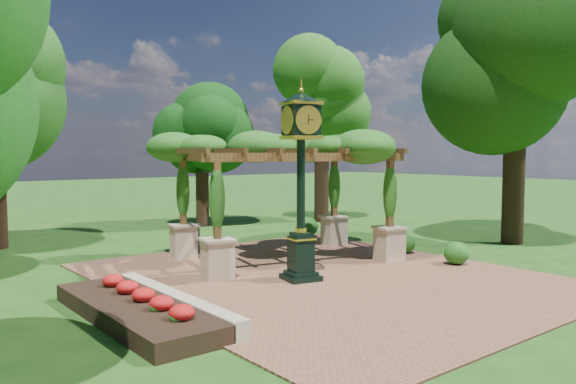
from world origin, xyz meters
TOP-DOWN VIEW (x-y plane):
  - ground at (0.00, 0.00)m, footprint 120.00×120.00m
  - brick_plaza at (0.00, 1.00)m, footprint 10.00×12.00m
  - border_wall at (-4.60, 0.50)m, footprint 0.35×5.00m
  - flower_bed at (-5.50, 0.50)m, footprint 1.50×5.00m
  - pedestal_clock at (-0.75, 1.03)m, footprint 1.16×1.16m
  - pergola at (0.70, 3.54)m, footprint 7.06×5.26m
  - sundial at (-0.42, 7.04)m, footprint 0.57×0.57m
  - shrub_front at (4.12, -0.28)m, footprint 0.97×0.97m
  - shrub_mid at (4.40, 1.89)m, footprint 0.83×0.83m
  - shrub_back at (4.25, 6.61)m, footprint 1.04×1.04m
  - tree_north at (2.80, 12.19)m, footprint 3.30×3.30m
  - tree_east_far at (8.17, 10.12)m, footprint 3.97×3.97m
  - tree_east_near at (9.20, 0.85)m, footprint 4.91×4.91m

SIDE VIEW (x-z plane):
  - ground at x=0.00m, z-range 0.00..0.00m
  - brick_plaza at x=0.00m, z-range 0.00..0.04m
  - flower_bed at x=-5.50m, z-range 0.00..0.36m
  - border_wall at x=-4.60m, z-range 0.00..0.40m
  - shrub_mid at x=4.40m, z-range 0.04..0.66m
  - shrub_front at x=4.12m, z-range 0.04..0.70m
  - sundial at x=-0.42m, z-range -0.05..0.80m
  - shrub_back at x=4.25m, z-range 0.04..0.81m
  - pedestal_clock at x=-0.75m, z-range 0.48..5.40m
  - pergola at x=0.70m, z-range 1.28..5.27m
  - tree_north at x=2.80m, z-range 1.16..7.43m
  - tree_east_far at x=8.17m, z-range 1.78..11.43m
  - tree_east_near at x=9.20m, z-range 1.84..11.72m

